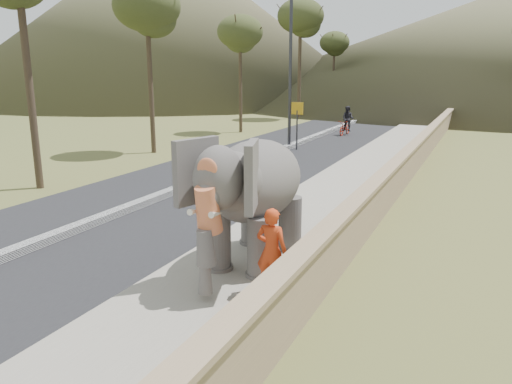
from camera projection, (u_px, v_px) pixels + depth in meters
ground at (166, 339)px, 7.65m from camera, size 160.00×160.00×0.00m
road at (210, 180)px, 18.49m from camera, size 7.00×120.00×0.03m
median at (209, 177)px, 18.47m from camera, size 0.35×120.00×0.22m
walkway at (341, 192)px, 16.44m from camera, size 3.00×120.00×0.15m
parapet at (393, 182)px, 15.66m from camera, size 0.30×120.00×1.10m
lamppost at (296, 51)px, 24.41m from camera, size 1.76×0.36×8.00m
signboard at (297, 118)px, 24.89m from camera, size 0.60×0.08×2.40m
hill_left at (163, 17)px, 68.92m from camera, size 60.00×60.00×22.00m
hill_far at (502, 45)px, 65.62m from camera, size 80.00×80.00×14.00m
elephant_and_man at (256, 198)px, 10.15m from camera, size 2.17×3.66×2.63m
motorcyclist at (346, 124)px, 30.72m from camera, size 0.91×1.77×1.80m
trees at (416, 68)px, 31.12m from camera, size 46.94×42.33×9.66m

